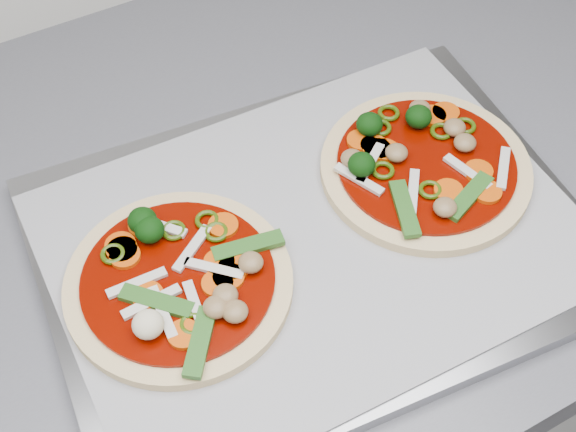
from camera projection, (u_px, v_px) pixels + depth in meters
baking_tray at (314, 240)px, 0.67m from camera, size 0.47×0.37×0.01m
parchment at (314, 235)px, 0.66m from camera, size 0.43×0.32×0.00m
pizza_left at (179, 280)px, 0.62m from camera, size 0.20×0.20×0.03m
pizza_right at (422, 164)px, 0.70m from camera, size 0.23×0.23×0.03m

